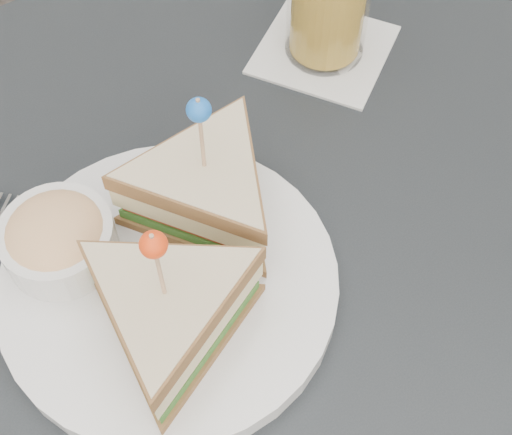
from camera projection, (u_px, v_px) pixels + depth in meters
name	position (u px, v px, depth m)	size (l,w,h in m)	color
table	(253.00, 309.00, 0.63)	(0.80, 0.80, 0.75)	black
plate_meal	(171.00, 256.00, 0.52)	(0.30, 0.28, 0.15)	white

